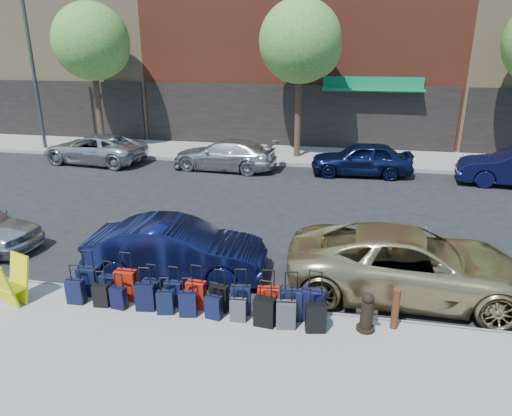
% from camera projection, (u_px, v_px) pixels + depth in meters
% --- Properties ---
extents(ground, '(120.00, 120.00, 0.00)m').
position_uv_depth(ground, '(245.00, 229.00, 14.07)').
color(ground, black).
rests_on(ground, ground).
extents(sidewalk_near, '(60.00, 4.00, 0.15)m').
position_uv_depth(sidewalk_near, '(165.00, 362.00, 8.04)').
color(sidewalk_near, gray).
rests_on(sidewalk_near, ground).
extents(sidewalk_far, '(60.00, 4.00, 0.15)m').
position_uv_depth(sidewalk_far, '(288.00, 155.00, 23.28)').
color(sidewalk_far, gray).
rests_on(sidewalk_far, ground).
extents(curb_near, '(60.00, 0.08, 0.15)m').
position_uv_depth(curb_near, '(201.00, 302.00, 9.91)').
color(curb_near, gray).
rests_on(curb_near, ground).
extents(curb_far, '(60.00, 0.08, 0.15)m').
position_uv_depth(curb_far, '(282.00, 164.00, 21.41)').
color(curb_far, gray).
rests_on(curb_far, ground).
extents(building_left, '(15.00, 12.12, 16.00)m').
position_uv_depth(building_left, '(72.00, 4.00, 30.95)').
color(building_left, '#8E7857').
rests_on(building_left, ground).
extents(tree_left, '(3.80, 3.80, 7.27)m').
position_uv_depth(tree_left, '(94.00, 44.00, 22.84)').
color(tree_left, black).
rests_on(tree_left, sidewalk_far).
extents(tree_center, '(3.80, 3.80, 7.27)m').
position_uv_depth(tree_center, '(303.00, 44.00, 20.90)').
color(tree_center, black).
rests_on(tree_center, sidewalk_far).
extents(streetlight, '(2.59, 0.18, 8.00)m').
position_uv_depth(streetlight, '(35.00, 60.00, 22.99)').
color(streetlight, '#333338').
rests_on(streetlight, sidewalk_far).
extents(suitcase_front_0, '(0.43, 0.24, 1.04)m').
position_uv_depth(suitcase_front_0, '(89.00, 281.00, 9.96)').
color(suitcase_front_0, black).
rests_on(suitcase_front_0, sidewalk_near).
extents(suitcase_front_1, '(0.38, 0.23, 0.87)m').
position_uv_depth(suitcase_front_1, '(109.00, 287.00, 9.85)').
color(suitcase_front_1, black).
rests_on(suitcase_front_1, sidewalk_near).
extents(suitcase_front_2, '(0.45, 0.25, 1.08)m').
position_uv_depth(suitcase_front_2, '(126.00, 285.00, 9.80)').
color(suitcase_front_2, '#981809').
rests_on(suitcase_front_2, sidewalk_near).
extents(suitcase_front_3, '(0.38, 0.22, 0.90)m').
position_uv_depth(suitcase_front_3, '(152.00, 292.00, 9.64)').
color(suitcase_front_3, black).
rests_on(suitcase_front_3, sidewalk_near).
extents(suitcase_front_4, '(0.36, 0.20, 0.88)m').
position_uv_depth(suitcase_front_4, '(174.00, 293.00, 9.58)').
color(suitcase_front_4, black).
rests_on(suitcase_front_4, sidewalk_near).
extents(suitcase_front_5, '(0.41, 0.24, 0.95)m').
position_uv_depth(suitcase_front_5, '(196.00, 294.00, 9.49)').
color(suitcase_front_5, '#A8150A').
rests_on(suitcase_front_5, sidewalk_near).
extents(suitcase_front_6, '(0.40, 0.24, 0.92)m').
position_uv_depth(suitcase_front_6, '(219.00, 298.00, 9.38)').
color(suitcase_front_6, black).
rests_on(suitcase_front_6, sidewalk_near).
extents(suitcase_front_7, '(0.43, 0.27, 0.97)m').
position_uv_depth(suitcase_front_7, '(241.00, 300.00, 9.29)').
color(suitcase_front_7, black).
rests_on(suitcase_front_7, sidewalk_near).
extents(suitcase_front_8, '(0.45, 0.29, 1.01)m').
position_uv_depth(suitcase_front_8, '(268.00, 302.00, 9.19)').
color(suitcase_front_8, '#B11A0B').
rests_on(suitcase_front_8, sidewalk_near).
extents(suitcase_front_9, '(0.46, 0.30, 1.03)m').
position_uv_depth(suitcase_front_9, '(291.00, 305.00, 9.06)').
color(suitcase_front_9, black).
rests_on(suitcase_front_9, sidewalk_near).
extents(suitcase_front_10, '(0.48, 0.31, 1.08)m').
position_uv_depth(suitcase_front_10, '(313.00, 305.00, 9.02)').
color(suitcase_front_10, black).
rests_on(suitcase_front_10, sidewalk_near).
extents(suitcase_back_0, '(0.37, 0.23, 0.87)m').
position_uv_depth(suitcase_back_0, '(76.00, 291.00, 9.67)').
color(suitcase_back_0, black).
rests_on(suitcase_back_0, sidewalk_near).
extents(suitcase_back_1, '(0.34, 0.22, 0.79)m').
position_uv_depth(suitcase_back_1, '(102.00, 295.00, 9.56)').
color(suitcase_back_1, black).
rests_on(suitcase_back_1, sidewalk_near).
extents(suitcase_back_2, '(0.34, 0.23, 0.77)m').
position_uv_depth(suitcase_back_2, '(119.00, 298.00, 9.48)').
color(suitcase_back_2, black).
rests_on(suitcase_back_2, sidewalk_near).
extents(suitcase_back_3, '(0.42, 0.28, 0.94)m').
position_uv_depth(suitcase_back_3, '(145.00, 297.00, 9.42)').
color(suitcase_back_3, black).
rests_on(suitcase_back_3, sidewalk_near).
extents(suitcase_back_4, '(0.36, 0.25, 0.80)m').
position_uv_depth(suitcase_back_4, '(165.00, 302.00, 9.29)').
color(suitcase_back_4, black).
rests_on(suitcase_back_4, sidewalk_near).
extents(suitcase_back_5, '(0.38, 0.26, 0.83)m').
position_uv_depth(suitcase_back_5, '(188.00, 304.00, 9.21)').
color(suitcase_back_5, black).
rests_on(suitcase_back_5, sidewalk_near).
extents(suitcase_back_6, '(0.35, 0.24, 0.78)m').
position_uv_depth(suitcase_back_6, '(214.00, 307.00, 9.13)').
color(suitcase_back_6, black).
rests_on(suitcase_back_6, sidewalk_near).
extents(suitcase_back_7, '(0.33, 0.21, 0.76)m').
position_uv_depth(suitcase_back_7, '(238.00, 310.00, 9.05)').
color(suitcase_back_7, '#3B3B40').
rests_on(suitcase_back_7, sidewalk_near).
extents(suitcase_back_8, '(0.42, 0.27, 0.95)m').
position_uv_depth(suitcase_back_8, '(265.00, 312.00, 8.88)').
color(suitcase_back_8, black).
rests_on(suitcase_back_8, sidewalk_near).
extents(suitcase_back_9, '(0.40, 0.27, 0.90)m').
position_uv_depth(suitcase_back_9, '(286.00, 315.00, 8.81)').
color(suitcase_back_9, '#37373C').
rests_on(suitcase_back_9, sidewalk_near).
extents(suitcase_back_10, '(0.42, 0.29, 0.92)m').
position_uv_depth(suitcase_back_10, '(316.00, 318.00, 8.70)').
color(suitcase_back_10, black).
rests_on(suitcase_back_10, sidewalk_near).
extents(fire_hydrant, '(0.40, 0.36, 0.80)m').
position_uv_depth(fire_hydrant, '(367.00, 313.00, 8.70)').
color(fire_hydrant, black).
rests_on(fire_hydrant, sidewalk_near).
extents(bollard, '(0.16, 0.16, 0.85)m').
position_uv_depth(bollard, '(396.00, 308.00, 8.74)').
color(bollard, '#38190C').
rests_on(bollard, sidewalk_near).
extents(display_rack, '(0.75, 0.79, 1.03)m').
position_uv_depth(display_rack, '(11.00, 282.00, 9.58)').
color(display_rack, yellow).
rests_on(display_rack, sidewalk_near).
extents(car_near_1, '(4.38, 1.83, 1.41)m').
position_uv_depth(car_near_1, '(177.00, 250.00, 10.98)').
color(car_near_1, '#0D133D').
rests_on(car_near_1, ground).
extents(car_near_2, '(5.43, 2.53, 1.51)m').
position_uv_depth(car_near_2, '(410.00, 264.00, 10.16)').
color(car_near_2, tan).
rests_on(car_near_2, ground).
extents(car_far_0, '(5.11, 2.76, 1.36)m').
position_uv_depth(car_far_0, '(94.00, 149.00, 21.76)').
color(car_far_0, silver).
rests_on(car_far_0, ground).
extents(car_far_1, '(4.84, 2.24, 1.37)m').
position_uv_depth(car_far_1, '(224.00, 155.00, 20.60)').
color(car_far_1, silver).
rests_on(car_far_1, ground).
extents(car_far_2, '(4.37, 1.96, 1.46)m').
position_uv_depth(car_far_2, '(361.00, 159.00, 19.67)').
color(car_far_2, '#0C1435').
rests_on(car_far_2, ground).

